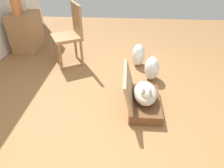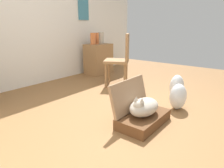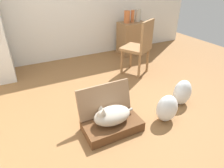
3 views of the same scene
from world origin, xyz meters
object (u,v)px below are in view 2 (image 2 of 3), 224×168
at_px(cat, 144,107).
at_px(side_table, 99,59).
at_px(vase_tall, 93,39).
at_px(chair, 121,58).
at_px(suitcase_base, 144,119).
at_px(plastic_bag_clear, 177,86).
at_px(vase_short, 101,38).
at_px(vase_round, 97,38).
at_px(plastic_bag_white, 178,97).

relative_size(cat, side_table, 0.73).
relative_size(side_table, vase_tall, 2.76).
bearing_deg(side_table, chair, -115.86).
xyz_separation_m(suitcase_base, side_table, (1.62, 2.16, 0.29)).
distance_m(plastic_bag_clear, vase_tall, 2.25).
relative_size(side_table, vase_short, 2.72).
bearing_deg(cat, vase_round, 53.28).
xyz_separation_m(suitcase_base, vase_short, (1.77, 2.20, 0.78)).
relative_size(cat, chair, 0.53).
bearing_deg(suitcase_base, vase_short, 51.18).
bearing_deg(vase_round, vase_tall, -175.28).
height_order(plastic_bag_white, plastic_bag_clear, plastic_bag_clear).
bearing_deg(chair, cat, 15.72).
height_order(vase_short, chair, chair).
distance_m(vase_tall, vase_round, 0.15).
bearing_deg(plastic_bag_white, vase_round, 68.18).
bearing_deg(plastic_bag_clear, chair, 89.30).
distance_m(vase_short, chair, 1.25).
relative_size(vase_tall, vase_short, 0.99).
xyz_separation_m(suitcase_base, vase_round, (1.62, 2.18, 0.77)).
height_order(cat, vase_tall, vase_tall).
xyz_separation_m(cat, chair, (1.15, 1.16, 0.31)).
relative_size(plastic_bag_clear, vase_round, 1.46).
bearing_deg(suitcase_base, vase_tall, 55.92).
xyz_separation_m(suitcase_base, plastic_bag_white, (0.69, -0.14, 0.12)).
bearing_deg(suitcase_base, vase_round, 53.46).
relative_size(vase_short, chair, 0.27).
xyz_separation_m(plastic_bag_clear, chair, (0.01, 1.12, 0.35)).
height_order(vase_short, vase_round, vase_short).
relative_size(suitcase_base, side_table, 0.95).
distance_m(side_table, vase_short, 0.51).
relative_size(suitcase_base, vase_tall, 2.63).
distance_m(cat, vase_tall, 2.70).
height_order(side_table, vase_tall, vase_tall).
xyz_separation_m(cat, vase_short, (1.78, 2.20, 0.61)).
height_order(cat, vase_round, vase_round).
height_order(suitcase_base, plastic_bag_clear, plastic_bag_clear).
xyz_separation_m(cat, plastic_bag_clear, (1.13, 0.04, -0.04)).
xyz_separation_m(suitcase_base, cat, (-0.01, 0.00, 0.16)).
bearing_deg(plastic_bag_clear, side_table, 76.79).
height_order(side_table, vase_short, vase_short).
relative_size(suitcase_base, vase_round, 2.64).
relative_size(plastic_bag_clear, chair, 0.38).
bearing_deg(plastic_bag_white, side_table, 67.95).
bearing_deg(vase_tall, side_table, -5.60).
bearing_deg(suitcase_base, chair, 45.63).
bearing_deg(cat, plastic_bag_clear, 2.15).
bearing_deg(suitcase_base, side_table, 53.12).
bearing_deg(cat, vase_short, 51.01).
bearing_deg(vase_short, cat, -128.99).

